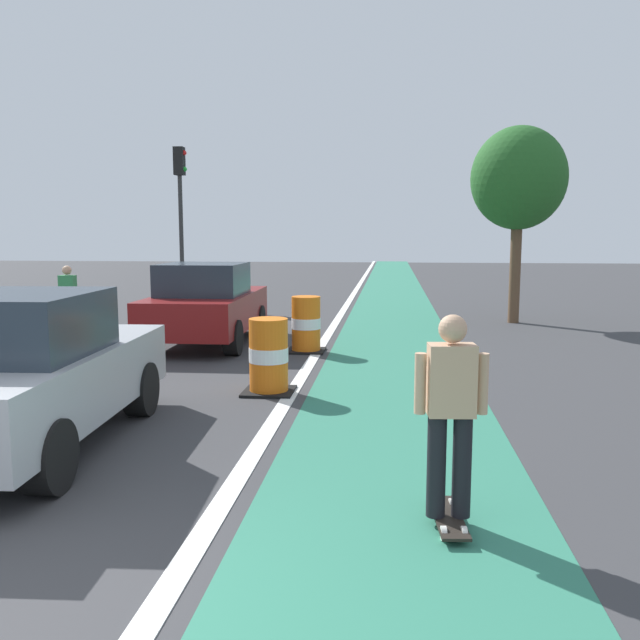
% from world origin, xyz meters
% --- Properties ---
extents(bike_lane_strip, '(2.50, 80.00, 0.01)m').
position_xyz_m(bike_lane_strip, '(2.40, 12.00, 0.00)').
color(bike_lane_strip, '#2D755B').
rests_on(bike_lane_strip, ground).
extents(lane_divider_stripe, '(0.20, 80.00, 0.01)m').
position_xyz_m(lane_divider_stripe, '(0.90, 12.00, 0.01)').
color(lane_divider_stripe, silver).
rests_on(lane_divider_stripe, ground).
extents(skateboarder_on_lane, '(0.57, 0.82, 1.69)m').
position_xyz_m(skateboarder_on_lane, '(2.79, 1.78, 0.91)').
color(skateboarder_on_lane, black).
rests_on(skateboarder_on_lane, ground).
extents(parked_sedan_nearest, '(2.10, 4.20, 1.70)m').
position_xyz_m(parked_sedan_nearest, '(-1.57, 3.21, 0.83)').
color(parked_sedan_nearest, '#9EA0A5').
rests_on(parked_sedan_nearest, ground).
extents(parked_sedan_second, '(1.99, 4.14, 1.70)m').
position_xyz_m(parked_sedan_second, '(-1.51, 9.96, 0.83)').
color(parked_sedan_second, maroon).
rests_on(parked_sedan_second, ground).
extents(traffic_barrel_front, '(0.73, 0.73, 1.09)m').
position_xyz_m(traffic_barrel_front, '(0.57, 5.93, 0.53)').
color(traffic_barrel_front, orange).
rests_on(traffic_barrel_front, ground).
extents(traffic_barrel_mid, '(0.73, 0.73, 1.09)m').
position_xyz_m(traffic_barrel_mid, '(0.68, 9.30, 0.53)').
color(traffic_barrel_mid, orange).
rests_on(traffic_barrel_mid, ground).
extents(traffic_light_corner, '(0.41, 0.32, 5.10)m').
position_xyz_m(traffic_light_corner, '(-4.59, 17.90, 3.50)').
color(traffic_light_corner, '#2D2D2D').
rests_on(traffic_light_corner, ground).
extents(pedestrian_crossing, '(0.34, 0.20, 1.61)m').
position_xyz_m(pedestrian_crossing, '(-4.72, 10.34, 0.86)').
color(pedestrian_crossing, '#33333D').
rests_on(pedestrian_crossing, ground).
extents(street_tree_sidewalk, '(2.40, 2.40, 5.00)m').
position_xyz_m(street_tree_sidewalk, '(5.50, 14.09, 3.67)').
color(street_tree_sidewalk, brown).
rests_on(street_tree_sidewalk, ground).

